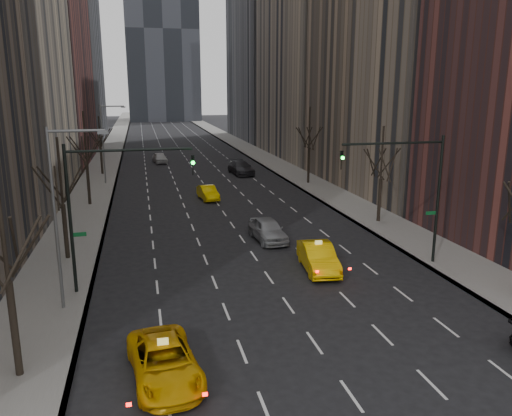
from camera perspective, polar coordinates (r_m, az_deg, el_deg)
ground at (r=19.67m, az=10.84°, el=-20.33°), size 400.00×400.00×0.00m
sidewalk_left at (r=85.68m, az=-16.53°, el=5.67°), size 4.50×320.00×0.15m
sidewalk_right at (r=87.65m, az=-0.25°, el=6.39°), size 4.50×320.00×0.15m
bld_left_far at (r=82.87m, az=-24.56°, el=20.04°), size 14.00×28.00×44.00m
bld_right_deep at (r=114.91m, az=1.61°, el=22.54°), size 14.00×30.00×58.00m
tree_lw_a at (r=20.70m, az=-26.41°, el=-7.74°), size 3.36×3.50×8.28m
tree_lw_b at (r=33.97m, az=-21.19°, el=0.39°), size 3.36×3.50×7.82m
tree_lw_c at (r=49.56m, az=-18.77°, el=4.83°), size 3.36×3.50×8.74m
tree_lw_d at (r=67.41m, az=-17.33°, el=6.64°), size 3.36×3.50×7.36m
tree_rw_b at (r=42.05m, az=14.06°, el=3.27°), size 3.36×3.50×7.82m
tree_rw_c at (r=58.43m, az=6.07°, el=6.67°), size 3.36×3.50×8.74m
traffic_mast_left at (r=27.44m, az=-17.19°, el=1.55°), size 6.69×0.39×8.00m
traffic_mast_right at (r=31.75m, az=17.70°, el=3.07°), size 6.69×0.39×8.00m
streetlight_near at (r=25.67m, az=-21.35°, el=0.73°), size 2.83×0.22×9.00m
streetlight_far at (r=60.18m, az=-16.81°, el=7.89°), size 2.83×0.22×9.00m
taxi_suv at (r=20.22m, az=-10.43°, el=-16.88°), size 3.02×5.47×1.45m
taxi_sedan at (r=30.90m, az=7.11°, el=-5.59°), size 2.32×5.22×1.67m
silver_sedan_ahead at (r=36.54m, az=1.36°, el=-2.48°), size 2.28×4.99×1.66m
far_taxi at (r=50.42m, az=-5.52°, el=1.76°), size 1.93×4.34×1.38m
far_suv_grey at (r=65.22m, az=-1.75°, el=4.63°), size 2.97×6.13×1.72m
far_car_white at (r=76.73m, az=-10.93°, el=5.65°), size 2.39×4.67×1.52m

